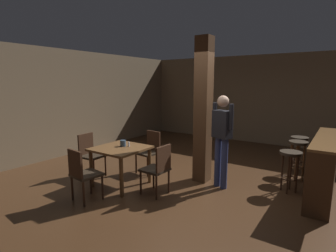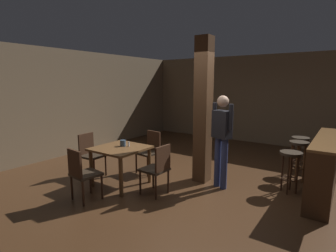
{
  "view_description": "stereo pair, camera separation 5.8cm",
  "coord_description": "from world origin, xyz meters",
  "px_view_note": "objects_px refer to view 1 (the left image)",
  "views": [
    {
      "loc": [
        2.2,
        -4.09,
        1.96
      ],
      "look_at": [
        -0.74,
        0.21,
        1.08
      ],
      "focal_mm": 28.0,
      "sensor_mm": 36.0,
      "label": 1
    },
    {
      "loc": [
        2.24,
        -4.06,
        1.96
      ],
      "look_at": [
        -0.74,
        0.21,
        1.08
      ],
      "focal_mm": 28.0,
      "sensor_mm": 36.0,
      "label": 2
    }
  ],
  "objects_px": {
    "napkin_cup": "(123,143)",
    "salt_shaker": "(129,144)",
    "chair_north": "(150,150)",
    "bar_counter": "(324,165)",
    "bar_stool_far": "(299,146)",
    "chair_south": "(82,172)",
    "standing_person": "(222,135)",
    "bar_stool_near": "(290,161)",
    "dining_table": "(121,154)",
    "chair_west": "(90,153)",
    "bar_stool_mid": "(298,151)",
    "chair_east": "(158,167)"
  },
  "relations": [
    {
      "from": "chair_south",
      "to": "bar_stool_mid",
      "type": "distance_m",
      "value": 4.1
    },
    {
      "from": "napkin_cup",
      "to": "salt_shaker",
      "type": "relative_size",
      "value": 1.28
    },
    {
      "from": "chair_north",
      "to": "chair_east",
      "type": "distance_m",
      "value": 1.21
    },
    {
      "from": "chair_west",
      "to": "salt_shaker",
      "type": "height_order",
      "value": "chair_west"
    },
    {
      "from": "chair_north",
      "to": "standing_person",
      "type": "relative_size",
      "value": 0.52
    },
    {
      "from": "chair_west",
      "to": "salt_shaker",
      "type": "bearing_deg",
      "value": 10.75
    },
    {
      "from": "chair_south",
      "to": "standing_person",
      "type": "distance_m",
      "value": 2.51
    },
    {
      "from": "dining_table",
      "to": "chair_north",
      "type": "distance_m",
      "value": 0.88
    },
    {
      "from": "chair_west",
      "to": "chair_east",
      "type": "bearing_deg",
      "value": 1.64
    },
    {
      "from": "chair_north",
      "to": "bar_counter",
      "type": "relative_size",
      "value": 0.41
    },
    {
      "from": "chair_west",
      "to": "bar_stool_mid",
      "type": "relative_size",
      "value": 1.11
    },
    {
      "from": "dining_table",
      "to": "napkin_cup",
      "type": "xyz_separation_m",
      "value": [
        -0.02,
        0.09,
        0.18
      ]
    },
    {
      "from": "chair_north",
      "to": "bar_stool_mid",
      "type": "bearing_deg",
      "value": 25.35
    },
    {
      "from": "chair_west",
      "to": "bar_stool_far",
      "type": "bearing_deg",
      "value": 37.0
    },
    {
      "from": "chair_west",
      "to": "bar_counter",
      "type": "height_order",
      "value": "bar_counter"
    },
    {
      "from": "bar_stool_mid",
      "to": "chair_south",
      "type": "bearing_deg",
      "value": -131.79
    },
    {
      "from": "standing_person",
      "to": "bar_counter",
      "type": "relative_size",
      "value": 0.79
    },
    {
      "from": "bar_stool_mid",
      "to": "standing_person",
      "type": "bearing_deg",
      "value": -132.94
    },
    {
      "from": "bar_counter",
      "to": "bar_stool_mid",
      "type": "bearing_deg",
      "value": 137.46
    },
    {
      "from": "chair_east",
      "to": "bar_stool_mid",
      "type": "bearing_deg",
      "value": 48.97
    },
    {
      "from": "bar_counter",
      "to": "chair_south",
      "type": "bearing_deg",
      "value": -141.06
    },
    {
      "from": "chair_south",
      "to": "bar_stool_near",
      "type": "relative_size",
      "value": 1.2
    },
    {
      "from": "chair_west",
      "to": "bar_stool_far",
      "type": "xyz_separation_m",
      "value": [
        3.54,
        2.67,
        0.09
      ]
    },
    {
      "from": "bar_stool_near",
      "to": "standing_person",
      "type": "bearing_deg",
      "value": -155.8
    },
    {
      "from": "dining_table",
      "to": "bar_stool_near",
      "type": "bearing_deg",
      "value": 28.07
    },
    {
      "from": "chair_east",
      "to": "bar_stool_far",
      "type": "bearing_deg",
      "value": 55.16
    },
    {
      "from": "chair_south",
      "to": "bar_stool_mid",
      "type": "relative_size",
      "value": 1.11
    },
    {
      "from": "dining_table",
      "to": "chair_south",
      "type": "height_order",
      "value": "chair_south"
    },
    {
      "from": "chair_north",
      "to": "salt_shaker",
      "type": "bearing_deg",
      "value": -84.83
    },
    {
      "from": "standing_person",
      "to": "bar_stool_mid",
      "type": "bearing_deg",
      "value": 47.06
    },
    {
      "from": "napkin_cup",
      "to": "salt_shaker",
      "type": "xyz_separation_m",
      "value": [
        0.11,
        0.05,
        -0.01
      ]
    },
    {
      "from": "napkin_cup",
      "to": "bar_stool_mid",
      "type": "xyz_separation_m",
      "value": [
        2.77,
        2.07,
        -0.2
      ]
    },
    {
      "from": "bar_stool_mid",
      "to": "salt_shaker",
      "type": "bearing_deg",
      "value": -142.77
    },
    {
      "from": "chair_north",
      "to": "chair_east",
      "type": "xyz_separation_m",
      "value": [
        0.86,
        -0.86,
        0.0
      ]
    },
    {
      "from": "dining_table",
      "to": "standing_person",
      "type": "xyz_separation_m",
      "value": [
        1.63,
        0.96,
        0.39
      ]
    },
    {
      "from": "standing_person",
      "to": "bar_stool_near",
      "type": "xyz_separation_m",
      "value": [
        1.1,
        0.49,
        -0.43
      ]
    },
    {
      "from": "napkin_cup",
      "to": "bar_counter",
      "type": "xyz_separation_m",
      "value": [
        3.26,
        1.61,
        -0.28
      ]
    },
    {
      "from": "salt_shaker",
      "to": "bar_counter",
      "type": "bearing_deg",
      "value": 26.47
    },
    {
      "from": "chair_west",
      "to": "salt_shaker",
      "type": "distance_m",
      "value": 0.99
    },
    {
      "from": "chair_east",
      "to": "chair_west",
      "type": "bearing_deg",
      "value": -178.36
    },
    {
      "from": "dining_table",
      "to": "napkin_cup",
      "type": "relative_size",
      "value": 7.82
    },
    {
      "from": "bar_stool_near",
      "to": "bar_stool_far",
      "type": "distance_m",
      "value": 1.18
    },
    {
      "from": "chair_south",
      "to": "standing_person",
      "type": "bearing_deg",
      "value": 48.98
    },
    {
      "from": "napkin_cup",
      "to": "salt_shaker",
      "type": "distance_m",
      "value": 0.12
    },
    {
      "from": "chair_west",
      "to": "bar_stool_far",
      "type": "relative_size",
      "value": 1.12
    },
    {
      "from": "salt_shaker",
      "to": "standing_person",
      "type": "distance_m",
      "value": 1.76
    },
    {
      "from": "bar_stool_mid",
      "to": "bar_stool_far",
      "type": "xyz_separation_m",
      "value": [
        -0.04,
        0.48,
        -0.0
      ]
    },
    {
      "from": "salt_shaker",
      "to": "bar_stool_far",
      "type": "height_order",
      "value": "salt_shaker"
    },
    {
      "from": "chair_north",
      "to": "bar_stool_far",
      "type": "height_order",
      "value": "chair_north"
    },
    {
      "from": "chair_south",
      "to": "chair_west",
      "type": "bearing_deg",
      "value": 135.04
    }
  ]
}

